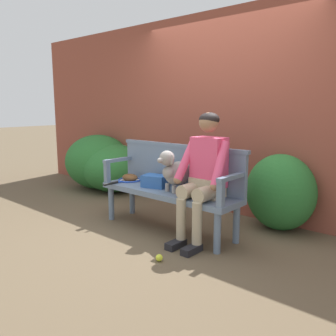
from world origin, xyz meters
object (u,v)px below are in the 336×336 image
at_px(tennis_racket, 128,180).
at_px(tennis_ball, 159,258).
at_px(baseball_glove, 130,177).
at_px(sports_bag, 155,181).
at_px(dog_on_bench, 175,171).
at_px(person_seated, 204,172).
at_px(garden_bench, 168,195).

bearing_deg(tennis_racket, tennis_ball, -30.70).
bearing_deg(baseball_glove, sports_bag, -2.49).
height_order(dog_on_bench, tennis_racket, dog_on_bench).
xyz_separation_m(person_seated, sports_bag, (-0.71, 0.02, -0.20)).
relative_size(garden_bench, tennis_racket, 3.08).
bearing_deg(garden_bench, tennis_racket, 178.00).
bearing_deg(tennis_ball, garden_bench, 125.83).
xyz_separation_m(garden_bench, tennis_racket, (-0.69, 0.02, 0.07)).
xyz_separation_m(dog_on_bench, baseball_glove, (-0.78, 0.05, -0.19)).
distance_m(dog_on_bench, tennis_racket, 0.84).
bearing_deg(tennis_ball, person_seated, 88.97).
distance_m(baseball_glove, tennis_ball, 1.45).
xyz_separation_m(dog_on_bench, tennis_racket, (-0.80, 0.03, -0.22)).
relative_size(garden_bench, tennis_ball, 26.25).
relative_size(sports_bag, tennis_ball, 4.24).
xyz_separation_m(person_seated, tennis_racket, (-1.20, 0.03, -0.26)).
relative_size(dog_on_bench, tennis_racket, 0.83).
xyz_separation_m(tennis_racket, baseball_glove, (0.02, 0.01, 0.04)).
bearing_deg(tennis_racket, garden_bench, -2.00).
distance_m(person_seated, tennis_ball, 0.98).
height_order(sports_bag, tennis_ball, sports_bag).
xyz_separation_m(baseball_glove, tennis_ball, (1.16, -0.72, -0.48)).
bearing_deg(dog_on_bench, tennis_ball, -60.43).
distance_m(person_seated, tennis_racket, 1.23).
relative_size(person_seated, tennis_ball, 20.35).
bearing_deg(sports_bag, tennis_racket, 178.26).
bearing_deg(dog_on_bench, tennis_racket, 177.63).
xyz_separation_m(tennis_racket, sports_bag, (0.49, -0.01, 0.06)).
height_order(person_seated, baseball_glove, person_seated).
distance_m(garden_bench, dog_on_bench, 0.32).
xyz_separation_m(person_seated, tennis_ball, (-0.01, -0.67, -0.71)).
xyz_separation_m(tennis_racket, tennis_ball, (1.18, -0.70, -0.45)).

